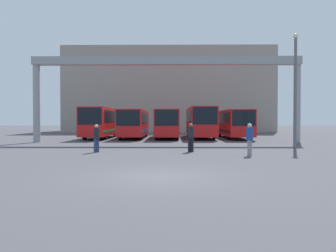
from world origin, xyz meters
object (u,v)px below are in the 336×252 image
Objects in this scene: bus_slot_2 at (167,122)px; lamp_post at (295,86)px; pedestrian_mid_right at (96,137)px; bus_slot_3 at (200,121)px; bus_slot_1 at (134,122)px; bus_slot_0 at (101,121)px; pedestrian_near_left at (250,139)px; pedestrian_near_center at (191,137)px; bus_slot_4 at (233,122)px.

bus_slot_2 is 1.28× the size of lamp_post.
bus_slot_2 reaches higher than pedestrian_mid_right.
bus_slot_1 is at bearing -175.99° from bus_slot_3.
bus_slot_0 reaches higher than pedestrian_near_left.
bus_slot_3 is at bearing -78.89° from pedestrian_near_center.
bus_slot_1 is 5.61× the size of pedestrian_near_center.
bus_slot_0 is 1.25× the size of lamp_post.
bus_slot_2 is 5.69× the size of pedestrian_near_left.
bus_slot_2 is (3.62, 0.10, 0.01)m from bus_slot_1.
bus_slot_0 is 15.81m from pedestrian_mid_right.
bus_slot_2 is 0.96× the size of bus_slot_4.
bus_slot_3 is 3.63m from bus_slot_4.
bus_slot_3 reaches higher than bus_slot_0.
pedestrian_near_left is at bearing -132.41° from lamp_post.
bus_slot_1 is (3.62, 0.02, -0.13)m from bus_slot_0.
bus_slot_3 is at bearing -146.57° from pedestrian_near_left.
lamp_post is (13.31, 2.84, 3.46)m from pedestrian_mid_right.
bus_slot_3 reaches higher than pedestrian_near_left.
bus_slot_1 is 1.26× the size of lamp_post.
pedestrian_mid_right is at bearing -92.06° from bus_slot_1.
bus_slot_1 is 19.33m from pedestrian_near_left.
bus_slot_4 is at bearing 1.60° from bus_slot_2.
bus_slot_3 is 17.84m from pedestrian_mid_right.
pedestrian_near_left is 0.23× the size of lamp_post.
lamp_post is at bearing -54.42° from bus_slot_2.
pedestrian_mid_right is 5.86m from pedestrian_near_center.
bus_slot_4 is at bearing 1.61° from bus_slot_1.
lamp_post is at bearing -81.67° from bus_slot_4.
bus_slot_1 is at bearing -178.39° from bus_slot_4.
bus_slot_1 reaches higher than pedestrian_mid_right.
bus_slot_2 is at bearing -173.62° from bus_slot_3.
pedestrian_mid_right is at bearing -115.96° from bus_slot_3.
lamp_post reaches higher than pedestrian_mid_right.
pedestrian_near_left reaches higher than pedestrian_mid_right.
pedestrian_near_center is (5.30, -15.22, -0.80)m from bus_slot_1.
pedestrian_mid_right is (3.06, -15.48, -0.96)m from bus_slot_0.
bus_slot_3 is 1.04× the size of bus_slot_4.
bus_slot_4 is at bearing -3.21° from bus_slot_3.
pedestrian_near_center is at bearing -161.11° from lamp_post.
lamp_post is at bearing -44.80° from bus_slot_1.
bus_slot_3 is 6.42× the size of pedestrian_mid_right.
pedestrian_mid_right is 14.04m from lamp_post.
pedestrian_near_left is at bearing -97.71° from bus_slot_4.
pedestrian_near_left is 1.05× the size of pedestrian_mid_right.
lamp_post is (9.14, -12.77, 2.62)m from bus_slot_2.
bus_slot_2 is (7.24, 0.12, -0.12)m from bus_slot_0.
bus_slot_4 is at bearing -158.20° from pedestrian_near_left.
lamp_post is (16.37, -12.64, 2.50)m from bus_slot_0.
bus_slot_2 is 16.18m from pedestrian_mid_right.
bus_slot_0 is at bearing -115.63° from pedestrian_near_left.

